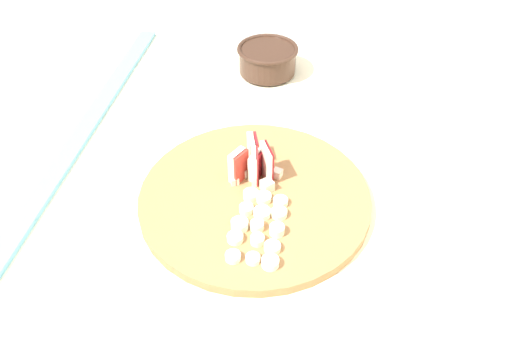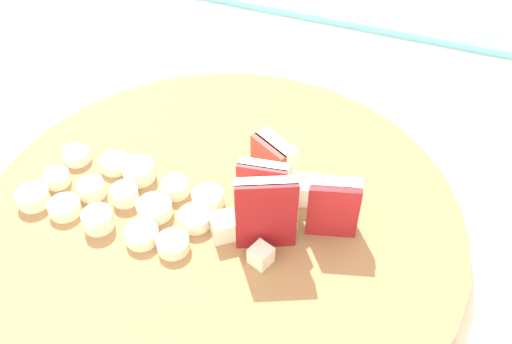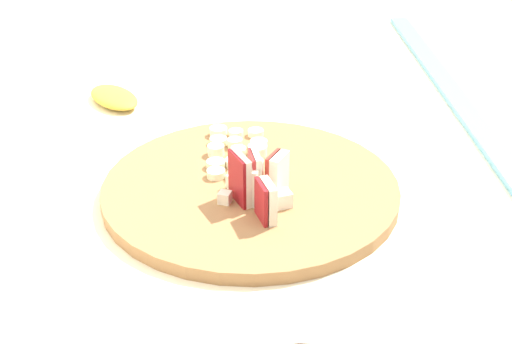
% 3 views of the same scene
% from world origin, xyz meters
% --- Properties ---
extents(cutting_board, '(0.41, 0.41, 0.02)m').
position_xyz_m(cutting_board, '(-0.11, 0.02, 0.92)').
color(cutting_board, olive).
rests_on(cutting_board, tiled_countertop).
extents(apple_wedge_fan, '(0.10, 0.08, 0.07)m').
position_xyz_m(apple_wedge_fan, '(-0.16, 0.01, 0.96)').
color(apple_wedge_fan, '#B22D23').
rests_on(apple_wedge_fan, cutting_board).
extents(apple_dice_pile, '(0.07, 0.10, 0.02)m').
position_xyz_m(apple_dice_pile, '(-0.15, 0.01, 0.94)').
color(apple_dice_pile, beige).
rests_on(apple_dice_pile, cutting_board).
extents(banana_slice_rows, '(0.17, 0.09, 0.02)m').
position_xyz_m(banana_slice_rows, '(-0.03, 0.04, 0.94)').
color(banana_slice_rows, '#F4EAC6').
rests_on(banana_slice_rows, cutting_board).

